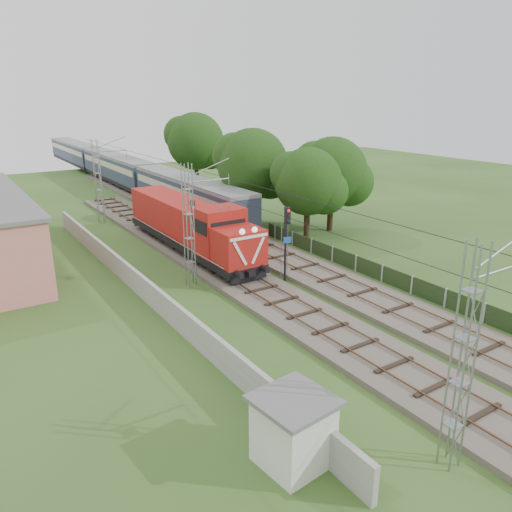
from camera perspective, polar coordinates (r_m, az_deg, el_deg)
ground at (r=25.87m, az=10.73°, el=-10.09°), size 140.00×140.00×0.00m
track_main at (r=30.67m, az=1.76°, el=-4.73°), size 4.20×70.00×0.45m
track_side at (r=43.58m, az=-2.53°, el=2.26°), size 4.20×80.00×0.45m
catenary at (r=32.16m, az=-7.61°, el=3.48°), size 3.31×70.00×8.00m
boundary_wall at (r=31.89m, az=-13.13°, el=-3.20°), size 0.25×40.00×1.50m
fence at (r=32.92m, az=17.40°, el=-3.18°), size 0.12×32.00×1.20m
locomotive at (r=39.27m, az=-7.56°, el=3.54°), size 3.10×17.72×4.50m
coach_rake at (r=71.40m, az=-15.61°, el=9.77°), size 3.00×66.86×3.47m
signal_post at (r=32.70m, az=3.51°, el=2.93°), size 0.57×0.44×5.15m
relay_hut at (r=17.85m, az=4.28°, el=-19.26°), size 2.71×2.71×2.53m
tree_a at (r=42.94m, az=6.06°, el=8.37°), size 6.04×5.75×7.83m
tree_b at (r=45.65m, az=8.78°, el=9.37°), size 6.55×6.24×8.50m
tree_c at (r=47.55m, az=-0.30°, el=10.36°), size 7.00×6.66×9.07m
tree_d at (r=65.73m, az=-6.84°, el=12.82°), size 7.58×7.22×9.83m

